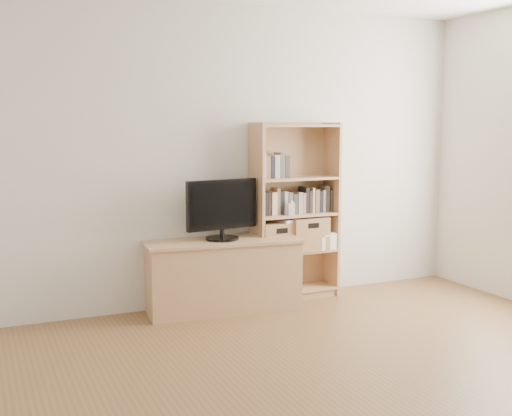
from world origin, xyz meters
TOP-DOWN VIEW (x-y plane):
  - floor at (0.00, 0.00)m, footprint 4.50×5.00m
  - back_wall at (0.00, 2.50)m, footprint 4.50×0.02m
  - tv_stand at (-0.24, 2.26)m, footprint 1.32×0.60m
  - bookshelf at (0.51, 2.36)m, footprint 0.80×0.30m
  - television at (-0.24, 2.26)m, footprint 0.65×0.14m
  - books_row_mid at (0.51, 2.38)m, footprint 0.75×0.17m
  - books_row_upper at (0.33, 2.37)m, footprint 0.37×0.15m
  - baby_monitor at (0.42, 2.27)m, footprint 0.06×0.04m
  - basket_left at (0.30, 2.35)m, footprint 0.35×0.29m
  - basket_right at (0.61, 2.36)m, footprint 0.38×0.32m
  - laptop at (0.47, 2.35)m, footprint 0.34×0.28m
  - magazine_stack at (0.78, 2.36)m, footprint 0.23×0.30m

SIDE VIEW (x-z plane):
  - floor at x=0.00m, z-range -0.01..0.01m
  - tv_stand at x=-0.24m, z-range 0.00..0.59m
  - magazine_stack at x=0.78m, z-range 0.44..0.57m
  - basket_left at x=0.30m, z-range 0.44..0.71m
  - basket_right at x=0.61m, z-range 0.44..0.74m
  - laptop at x=0.47m, z-range 0.71..0.74m
  - bookshelf at x=0.51m, z-range 0.00..1.59m
  - baby_monitor at x=0.42m, z-range 0.78..0.89m
  - television at x=-0.24m, z-range 0.61..1.12m
  - books_row_mid at x=0.51m, z-range 0.78..0.98m
  - books_row_upper at x=0.33m, z-range 1.11..1.30m
  - back_wall at x=0.00m, z-range 0.00..2.60m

